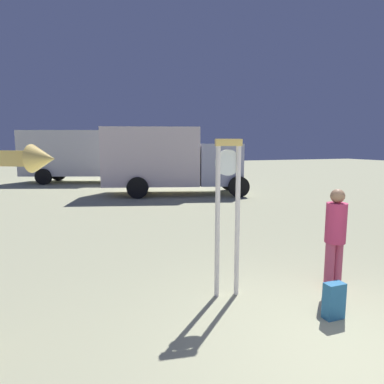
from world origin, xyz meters
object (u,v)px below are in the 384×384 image
object	(u,v)px
standing_clock	(228,204)
person_near_clock	(335,235)
box_truck_far	(78,155)
box_truck_near	(168,159)
backpack	(333,301)

from	to	relation	value
standing_clock	person_near_clock	bearing A→B (deg)	-15.01
person_near_clock	box_truck_far	world-z (taller)	box_truck_far
standing_clock	box_truck_near	distance (m)	10.39
backpack	box_truck_far	xyz separation A→B (m)	(-2.57, 17.75, 1.42)
standing_clock	box_truck_far	bearing A→B (deg)	95.40
box_truck_far	person_near_clock	bearing A→B (deg)	-79.50
standing_clock	box_truck_far	world-z (taller)	box_truck_far
standing_clock	box_truck_far	xyz separation A→B (m)	(-1.57, 16.66, 0.28)
backpack	box_truck_far	world-z (taller)	box_truck_far
box_truck_near	box_truck_far	size ratio (longest dim) A/B	0.92
standing_clock	person_near_clock	distance (m)	1.72
box_truck_near	backpack	bearing A→B (deg)	-95.48
standing_clock	person_near_clock	xyz separation A→B (m)	(1.59, -0.43, -0.50)
box_truck_far	standing_clock	bearing A→B (deg)	-84.60
box_truck_far	box_truck_near	bearing A→B (deg)	-60.65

